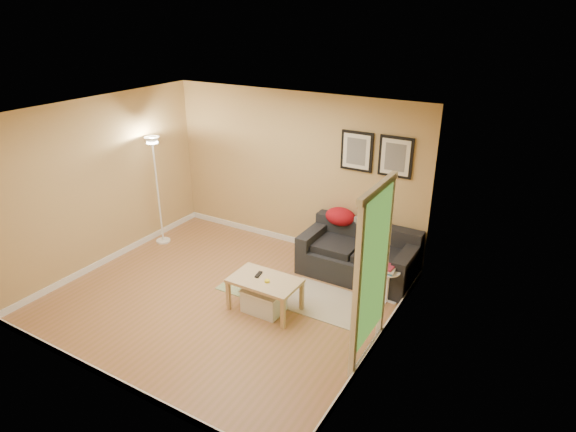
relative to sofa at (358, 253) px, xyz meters
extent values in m
plane|color=#A16945|center=(-1.38, -1.53, -0.38)|extent=(4.50, 4.50, 0.00)
plane|color=white|center=(-1.38, -1.53, 2.23)|extent=(4.50, 4.50, 0.00)
plane|color=tan|center=(-1.38, 0.47, 0.92)|extent=(4.50, 0.00, 4.50)
plane|color=tan|center=(-1.38, -3.53, 0.92)|extent=(4.50, 0.00, 4.50)
plane|color=tan|center=(-3.63, -1.53, 0.92)|extent=(0.00, 4.00, 4.00)
plane|color=tan|center=(0.87, -1.53, 0.92)|extent=(0.00, 4.00, 4.00)
cube|color=white|center=(-1.38, 0.46, -0.33)|extent=(4.50, 0.02, 0.10)
cube|color=white|center=(-1.38, -3.52, -0.33)|extent=(4.50, 0.02, 0.10)
cube|color=white|center=(-3.62, -1.53, -0.33)|extent=(0.02, 4.00, 0.10)
cube|color=white|center=(0.86, -1.53, -0.33)|extent=(0.02, 4.00, 0.10)
cube|color=#C3B39B|center=(-0.05, -0.94, -0.37)|extent=(1.25, 0.85, 0.01)
cube|color=#668C4C|center=(-1.27, -1.18, -0.37)|extent=(0.70, 0.50, 0.01)
cube|color=black|center=(-0.85, -1.44, 0.10)|extent=(0.08, 0.17, 0.02)
cylinder|color=yellow|center=(-0.65, -1.53, 0.10)|extent=(0.07, 0.07, 0.03)
camera|label=1|loc=(2.36, -6.13, 3.39)|focal=30.30mm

